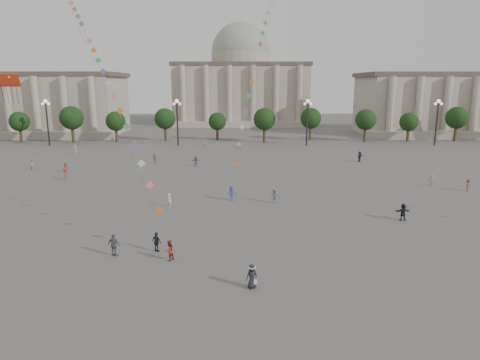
{
  "coord_description": "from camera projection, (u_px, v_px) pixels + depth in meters",
  "views": [
    {
      "loc": [
        -0.94,
        -29.17,
        14.06
      ],
      "look_at": [
        -0.77,
        12.0,
        4.79
      ],
      "focal_mm": 32.0,
      "sensor_mm": 36.0,
      "label": 1
    }
  ],
  "objects": [
    {
      "name": "person_crowd_13",
      "position": [
        169.0,
        200.0,
        49.83
      ],
      "size": [
        0.72,
        0.65,
        1.65
      ],
      "primitive_type": "imported",
      "rotation": [
        0.0,
        0.0,
        2.6
      ],
      "color": "white",
      "rests_on": "ground"
    },
    {
      "name": "person_crowd_6",
      "position": [
        275.0,
        196.0,
        51.45
      ],
      "size": [
        1.16,
        0.67,
        1.79
      ],
      "primitive_type": "imported",
      "rotation": [
        0.0,
        0.0,
        6.28
      ],
      "color": "#56575B",
      "rests_on": "ground"
    },
    {
      "name": "lamp_post_mid_west",
      "position": [
        177.0,
        114.0,
        98.17
      ],
      "size": [
        2.0,
        0.9,
        10.65
      ],
      "color": "#262628",
      "rests_on": "ground"
    },
    {
      "name": "person_crowd_0",
      "position": [
        238.0,
        145.0,
        95.26
      ],
      "size": [
        0.96,
        0.59,
        1.52
      ],
      "primitive_type": "imported",
      "rotation": [
        0.0,
        0.0,
        0.26
      ],
      "color": "navy",
      "rests_on": "ground"
    },
    {
      "name": "hat_person",
      "position": [
        252.0,
        276.0,
        29.95
      ],
      "size": [
        1.01,
        0.85,
        1.75
      ],
      "color": "black",
      "rests_on": "ground"
    },
    {
      "name": "person_crowd_3",
      "position": [
        403.0,
        212.0,
        44.88
      ],
      "size": [
        1.75,
        0.78,
        1.82
      ],
      "primitive_type": "imported",
      "rotation": [
        0.0,
        0.0,
        3.29
      ],
      "color": "black",
      "rests_on": "ground"
    },
    {
      "name": "person_crowd_2",
      "position": [
        66.0,
        167.0,
        69.53
      ],
      "size": [
        1.14,
        1.12,
        1.57
      ],
      "primitive_type": "imported",
      "rotation": [
        0.0,
        0.0,
        0.76
      ],
      "color": "maroon",
      "rests_on": "ground"
    },
    {
      "name": "person_crowd_8",
      "position": [
        468.0,
        185.0,
        57.13
      ],
      "size": [
        1.23,
        1.18,
        1.68
      ],
      "primitive_type": "imported",
      "rotation": [
        0.0,
        0.0,
        0.71
      ],
      "color": "brown",
      "rests_on": "ground"
    },
    {
      "name": "lamp_post_far_west",
      "position": [
        47.0,
        114.0,
        98.05
      ],
      "size": [
        2.0,
        0.9,
        10.65
      ],
      "color": "#262628",
      "rests_on": "ground"
    },
    {
      "name": "person_crowd_1",
      "position": [
        32.0,
        164.0,
        71.74
      ],
      "size": [
        1.04,
        0.98,
        1.71
      ],
      "primitive_type": "imported",
      "rotation": [
        0.0,
        0.0,
        2.6
      ],
      "color": "#B5B4B0",
      "rests_on": "ground"
    },
    {
      "name": "lamp_post_far_east",
      "position": [
        437.0,
        114.0,
        98.4
      ],
      "size": [
        2.0,
        0.9,
        10.65
      ],
      "color": "#262628",
      "rests_on": "ground"
    },
    {
      "name": "ground",
      "position": [
        251.0,
        279.0,
        31.56
      ],
      "size": [
        360.0,
        360.0,
        0.0
      ],
      "primitive_type": "plane",
      "color": "#5A5754",
      "rests_on": "ground"
    },
    {
      "name": "person_crowd_9",
      "position": [
        360.0,
        157.0,
        78.91
      ],
      "size": [
        1.62,
        1.69,
        1.91
      ],
      "primitive_type": "imported",
      "rotation": [
        0.0,
        0.0,
        0.82
      ],
      "color": "black",
      "rests_on": "ground"
    },
    {
      "name": "kite_flyer_0",
      "position": [
        169.0,
        251.0,
        34.66
      ],
      "size": [
        1.01,
        1.05,
        1.71
      ],
      "primitive_type": "imported",
      "rotation": [
        0.0,
        0.0,
        4.11
      ],
      "color": "maroon",
      "rests_on": "ground"
    },
    {
      "name": "person_crowd_4",
      "position": [
        205.0,
        144.0,
        95.77
      ],
      "size": [
        1.58,
        1.34,
        1.71
      ],
      "primitive_type": "imported",
      "rotation": [
        0.0,
        0.0,
        3.77
      ],
      "color": "silver",
      "rests_on": "ground"
    },
    {
      "name": "person_crowd_12",
      "position": [
        196.0,
        161.0,
        74.79
      ],
      "size": [
        1.7,
        0.77,
        1.77
      ],
      "primitive_type": "imported",
      "rotation": [
        0.0,
        0.0,
        2.99
      ],
      "color": "slate",
      "rests_on": "ground"
    },
    {
      "name": "dragon_kite",
      "position": [
        6.0,
        90.0,
        34.85
      ],
      "size": [
        2.43,
        1.12,
        13.43
      ],
      "color": "red",
      "rests_on": "ground"
    },
    {
      "name": "hall_central",
      "position": [
        241.0,
        83.0,
        154.49
      ],
      "size": [
        48.3,
        34.3,
        35.5
      ],
      "color": "#AA9F8F",
      "rests_on": "ground"
    },
    {
      "name": "tourist_1",
      "position": [
        157.0,
        242.0,
        36.53
      ],
      "size": [
        1.08,
        0.92,
        1.73
      ],
      "primitive_type": "imported",
      "rotation": [
        0.0,
        0.0,
        2.54
      ],
      "color": "#232228",
      "rests_on": "ground"
    },
    {
      "name": "tree_row",
      "position": [
        242.0,
        119.0,
        106.46
      ],
      "size": [
        137.12,
        5.12,
        8.0
      ],
      "color": "#38271C",
      "rests_on": "ground"
    },
    {
      "name": "lamp_post_mid_east",
      "position": [
        307.0,
        114.0,
        98.29
      ],
      "size": [
        2.0,
        0.9,
        10.65
      ],
      "color": "#262628",
      "rests_on": "ground"
    },
    {
      "name": "tourist_3",
      "position": [
        114.0,
        245.0,
        35.56
      ],
      "size": [
        1.22,
        0.8,
        1.94
      ],
      "primitive_type": "imported",
      "rotation": [
        0.0,
        0.0,
        2.83
      ],
      "color": "#5D5D61",
      "rests_on": "ground"
    },
    {
      "name": "person_crowd_16",
      "position": [
        155.0,
        158.0,
        77.77
      ],
      "size": [
        1.09,
        0.71,
        1.72
      ],
      "primitive_type": "imported",
      "rotation": [
        0.0,
        0.0,
        0.31
      ],
      "color": "slate",
      "rests_on": "ground"
    },
    {
      "name": "person_crowd_17",
      "position": [
        66.0,
        174.0,
        64.28
      ],
      "size": [
        0.73,
        1.16,
        1.71
      ],
      "primitive_type": "imported",
      "rotation": [
        0.0,
        0.0,
        1.66
      ],
      "color": "brown",
      "rests_on": "ground"
    },
    {
      "name": "person_crowd_10",
      "position": [
        76.0,
        150.0,
        86.86
      ],
      "size": [
        0.72,
        0.83,
        1.92
      ],
      "primitive_type": "imported",
      "rotation": [
        0.0,
        0.0,
        2.02
      ],
      "color": "silver",
      "rests_on": "ground"
    },
    {
      "name": "kite_train_mid",
      "position": [
        271.0,
        4.0,
        66.88
      ],
      "size": [
        11.94,
        38.05,
        60.68
      ],
      "color": "#3F3F3F",
      "rests_on": "ground"
    },
    {
      "name": "kite_train_west",
      "position": [
        86.0,
        37.0,
        54.79
      ],
      "size": [
        26.61,
        46.55,
        64.46
      ],
      "color": "#3F3F3F",
      "rests_on": "ground"
    },
    {
      "name": "person_crowd_7",
      "position": [
        432.0,
        180.0,
        60.44
      ],
      "size": [
        1.47,
        0.95,
        1.52
      ],
      "primitive_type": "imported",
      "rotation": [
        0.0,
        0.0,
        2.75
      ],
      "color": "silver",
      "rests_on": "ground"
    },
    {
      "name": "kite_flyer_1",
      "position": [
        232.0,
        193.0,
        52.58
      ],
      "size": [
        1.25,
        0.81,
        1.83
      ],
      "primitive_type": "imported",
      "rotation": [
        0.0,
        0.0,
        0.11
      ],
      "color": "navy",
      "rests_on": "ground"
    }
  ]
}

